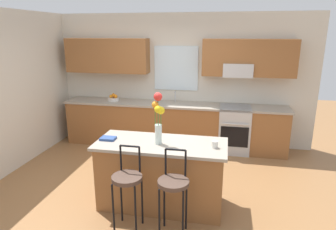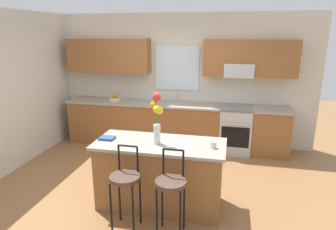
% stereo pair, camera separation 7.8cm
% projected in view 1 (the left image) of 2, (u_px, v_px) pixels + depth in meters
% --- Properties ---
extents(ground_plane, '(14.00, 14.00, 0.00)m').
position_uv_depth(ground_plane, '(154.00, 185.00, 4.67)').
color(ground_plane, olive).
extents(wall_left, '(0.12, 4.60, 2.70)m').
position_uv_depth(wall_left, '(12.00, 91.00, 5.07)').
color(wall_left, beige).
rests_on(wall_left, ground).
extents(back_wall_assembly, '(5.60, 0.50, 2.70)m').
position_uv_depth(back_wall_assembly, '(177.00, 73.00, 6.13)').
color(back_wall_assembly, beige).
rests_on(back_wall_assembly, ground).
extents(counter_run, '(4.56, 0.64, 0.92)m').
position_uv_depth(counter_run, '(173.00, 125.00, 6.15)').
color(counter_run, brown).
rests_on(counter_run, ground).
extents(sink_faucet, '(0.02, 0.13, 0.23)m').
position_uv_depth(sink_faucet, '(175.00, 95.00, 6.12)').
color(sink_faucet, '#B7BABC').
rests_on(sink_faucet, counter_run).
extents(oven_range, '(0.60, 0.64, 0.92)m').
position_uv_depth(oven_range, '(234.00, 129.00, 5.89)').
color(oven_range, '#B7BABC').
rests_on(oven_range, ground).
extents(kitchen_island, '(1.73, 0.75, 0.92)m').
position_uv_depth(kitchen_island, '(161.00, 174.00, 4.02)').
color(kitchen_island, brown).
rests_on(kitchen_island, ground).
extents(bar_stool_near, '(0.36, 0.36, 1.04)m').
position_uv_depth(bar_stool_near, '(127.00, 182.00, 3.47)').
color(bar_stool_near, black).
rests_on(bar_stool_near, ground).
extents(bar_stool_middle, '(0.36, 0.36, 1.04)m').
position_uv_depth(bar_stool_middle, '(173.00, 186.00, 3.36)').
color(bar_stool_middle, black).
rests_on(bar_stool_middle, ground).
extents(flower_vase, '(0.17, 0.16, 0.67)m').
position_uv_depth(flower_vase, '(158.00, 115.00, 3.76)').
color(flower_vase, silver).
rests_on(flower_vase, kitchen_island).
extents(mug_ceramic, '(0.08, 0.08, 0.09)m').
position_uv_depth(mug_ceramic, '(215.00, 144.00, 3.71)').
color(mug_ceramic, silver).
rests_on(mug_ceramic, kitchen_island).
extents(cookbook, '(0.20, 0.15, 0.03)m').
position_uv_depth(cookbook, '(108.00, 138.00, 4.00)').
color(cookbook, navy).
rests_on(cookbook, kitchen_island).
extents(fruit_bowl_oranges, '(0.24, 0.24, 0.16)m').
position_uv_depth(fruit_bowl_oranges, '(114.00, 98.00, 6.26)').
color(fruit_bowl_oranges, silver).
rests_on(fruit_bowl_oranges, counter_run).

